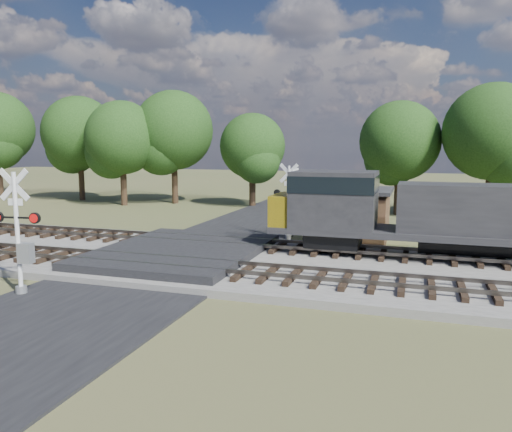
% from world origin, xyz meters
% --- Properties ---
extents(ground, '(160.00, 160.00, 0.00)m').
position_xyz_m(ground, '(0.00, 0.00, 0.00)').
color(ground, '#48522C').
rests_on(ground, ground).
extents(ballast_bed, '(140.00, 10.00, 0.30)m').
position_xyz_m(ballast_bed, '(10.00, 0.50, 0.15)').
color(ballast_bed, gray).
rests_on(ballast_bed, ground).
extents(road, '(7.00, 60.00, 0.08)m').
position_xyz_m(road, '(0.00, 0.00, 0.04)').
color(road, black).
rests_on(road, ground).
extents(crossing_panel, '(7.00, 9.00, 0.62)m').
position_xyz_m(crossing_panel, '(0.00, 0.50, 0.32)').
color(crossing_panel, '#262628').
rests_on(crossing_panel, ground).
extents(track_near, '(140.00, 2.60, 0.33)m').
position_xyz_m(track_near, '(3.12, -2.00, 0.41)').
color(track_near, black).
rests_on(track_near, ballast_bed).
extents(track_far, '(140.00, 2.60, 0.33)m').
position_xyz_m(track_far, '(3.12, 3.00, 0.41)').
color(track_far, black).
rests_on(track_far, ballast_bed).
extents(crossing_signal_near, '(1.83, 0.43, 4.55)m').
position_xyz_m(crossing_signal_near, '(-2.91, -6.19, 1.89)').
color(crossing_signal_near, silver).
rests_on(crossing_signal_near, ground).
extents(crossing_signal_far, '(1.75, 0.38, 4.33)m').
position_xyz_m(crossing_signal_far, '(3.47, 6.84, 1.80)').
color(crossing_signal_far, silver).
rests_on(crossing_signal_far, ground).
extents(equipment_shed, '(4.32, 4.32, 2.94)m').
position_xyz_m(equipment_shed, '(6.92, 7.89, 1.49)').
color(equipment_shed, '#4B3820').
rests_on(equipment_shed, ground).
extents(treeline, '(80.61, 11.18, 11.88)m').
position_xyz_m(treeline, '(8.17, 20.38, 6.57)').
color(treeline, black).
rests_on(treeline, ground).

